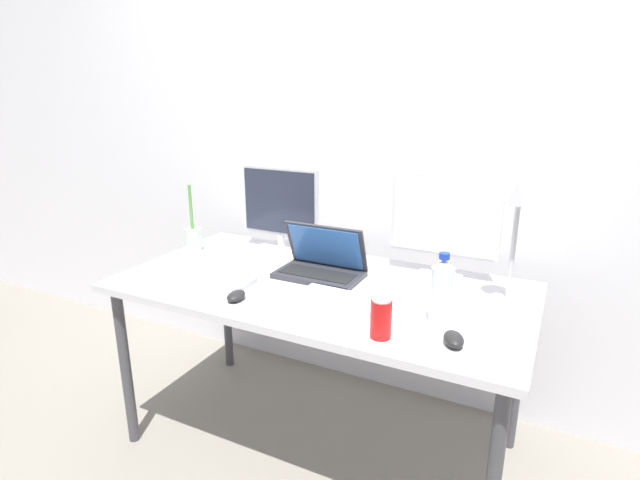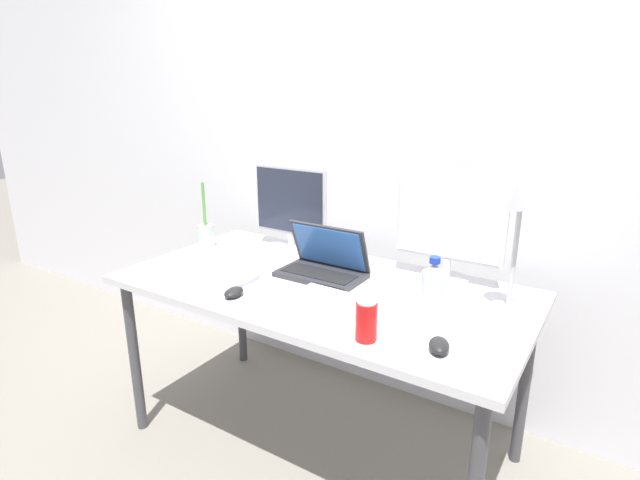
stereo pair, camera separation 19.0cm
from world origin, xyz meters
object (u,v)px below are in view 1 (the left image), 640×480
(monitor_left, at_px, (280,209))
(mouse_by_laptop, at_px, (236,296))
(laptop_silver, at_px, (322,264))
(desk_lamp, at_px, (516,216))
(water_bottle, at_px, (442,292))
(soda_can_near_keyboard, at_px, (381,319))
(bamboo_vase, at_px, (193,238))
(mouse_by_keyboard, at_px, (454,339))
(monitor_center, at_px, (444,225))
(work_desk, at_px, (320,298))
(keyboard_aux, at_px, (347,301))
(keyboard_main, at_px, (210,278))

(monitor_left, distance_m, mouse_by_laptop, 0.63)
(laptop_silver, height_order, desk_lamp, desk_lamp)
(water_bottle, bearing_deg, soda_can_near_keyboard, -129.80)
(water_bottle, xyz_separation_m, bamboo_vase, (-1.22, 0.24, -0.05))
(mouse_by_keyboard, relative_size, soda_can_near_keyboard, 0.76)
(monitor_center, relative_size, mouse_by_keyboard, 4.47)
(work_desk, relative_size, mouse_by_laptop, 17.65)
(laptop_silver, bearing_deg, keyboard_aux, -45.60)
(water_bottle, xyz_separation_m, soda_can_near_keyboard, (-0.14, -0.17, -0.05))
(keyboard_main, distance_m, desk_lamp, 1.16)
(monitor_left, xyz_separation_m, desk_lamp, (1.04, -0.20, 0.13))
(monitor_left, distance_m, mouse_by_keyboard, 1.10)
(mouse_by_laptop, xyz_separation_m, water_bottle, (0.70, 0.14, 0.10))
(monitor_left, height_order, keyboard_aux, monitor_left)
(laptop_silver, distance_m, desk_lamp, 0.76)
(laptop_silver, bearing_deg, work_desk, -67.31)
(work_desk, xyz_separation_m, desk_lamp, (0.68, 0.11, 0.39))
(keyboard_main, height_order, bamboo_vase, bamboo_vase)
(monitor_left, xyz_separation_m, mouse_by_keyboard, (0.93, -0.56, -0.18))
(monitor_left, height_order, water_bottle, monitor_left)
(mouse_by_keyboard, distance_m, bamboo_vase, 1.34)
(monitor_left, relative_size, desk_lamp, 0.81)
(monitor_center, bearing_deg, laptop_silver, -153.89)
(monitor_left, relative_size, keyboard_main, 1.05)
(monitor_left, bearing_deg, bamboo_vase, -150.57)
(keyboard_aux, height_order, water_bottle, water_bottle)
(desk_lamp, bearing_deg, water_bottle, -125.32)
(monitor_left, height_order, mouse_by_keyboard, monitor_left)
(water_bottle, relative_size, bamboo_vase, 0.78)
(mouse_by_laptop, bearing_deg, water_bottle, 2.29)
(mouse_by_keyboard, relative_size, desk_lamp, 0.20)
(monitor_center, distance_m, bamboo_vase, 1.14)
(keyboard_aux, bearing_deg, monitor_center, 63.17)
(monitor_left, bearing_deg, keyboard_aux, -39.06)
(keyboard_aux, height_order, mouse_by_keyboard, mouse_by_keyboard)
(bamboo_vase, xyz_separation_m, desk_lamp, (1.39, 0.00, 0.26))
(work_desk, relative_size, bamboo_vase, 5.06)
(mouse_by_laptop, bearing_deg, keyboard_aux, 13.03)
(bamboo_vase, bearing_deg, soda_can_near_keyboard, -20.83)
(work_desk, bearing_deg, soda_can_near_keyboard, -40.17)
(water_bottle, bearing_deg, desk_lamp, 54.68)
(work_desk, bearing_deg, bamboo_vase, 171.63)
(keyboard_main, distance_m, soda_can_near_keyboard, 0.79)
(desk_lamp, bearing_deg, monitor_center, 145.24)
(bamboo_vase, bearing_deg, water_bottle, -11.15)
(monitor_left, bearing_deg, desk_lamp, -10.75)
(keyboard_main, bearing_deg, bamboo_vase, 136.77)
(monitor_left, bearing_deg, monitor_center, -0.45)
(water_bottle, distance_m, soda_can_near_keyboard, 0.23)
(mouse_by_laptop, bearing_deg, monitor_center, 34.77)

